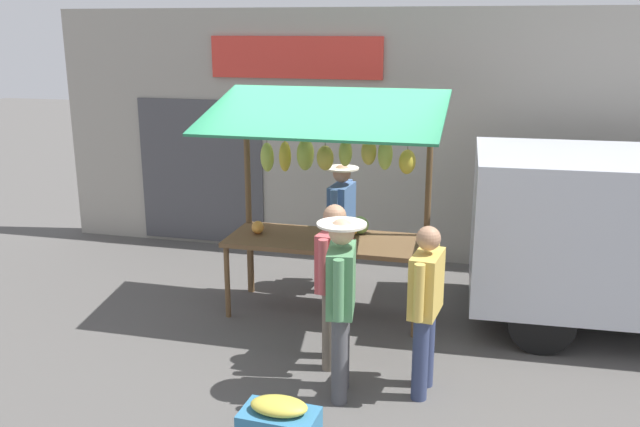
% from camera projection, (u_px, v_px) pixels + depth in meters
% --- Properties ---
extents(ground_plane, '(40.00, 40.00, 0.00)m').
position_uv_depth(ground_plane, '(326.00, 312.00, 7.81)').
color(ground_plane, '#514F4C').
extents(street_backdrop, '(9.00, 0.30, 3.40)m').
position_uv_depth(street_backdrop, '(361.00, 136.00, 9.43)').
color(street_backdrop, '#9E998E').
rests_on(street_backdrop, ground).
extents(market_stall, '(2.50, 1.46, 2.50)m').
position_uv_depth(market_stall, '(328.00, 177.00, 7.47)').
color(market_stall, brown).
rests_on(market_stall, ground).
extents(vendor_with_sunhat, '(0.41, 0.68, 1.57)m').
position_uv_depth(vendor_with_sunhat, '(342.00, 218.00, 8.27)').
color(vendor_with_sunhat, '#726656').
rests_on(vendor_with_sunhat, ground).
extents(shopper_with_shopping_bag, '(0.27, 0.67, 1.54)m').
position_uv_depth(shopper_with_shopping_bag, '(426.00, 300.00, 5.89)').
color(shopper_with_shopping_bag, navy).
rests_on(shopper_with_shopping_bag, ground).
extents(shopper_in_grey_tee, '(0.27, 0.68, 1.59)m').
position_uv_depth(shopper_in_grey_tee, '(334.00, 274.00, 6.40)').
color(shopper_in_grey_tee, '#726656').
rests_on(shopper_in_grey_tee, ground).
extents(shopper_with_ponytail, '(0.42, 0.69, 1.62)m').
position_uv_depth(shopper_with_ponytail, '(341.00, 294.00, 5.82)').
color(shopper_with_ponytail, '#4C4C51').
rests_on(shopper_with_ponytail, ground).
extents(produce_crate_near, '(0.61, 0.38, 0.42)m').
position_uv_depth(produce_crate_near, '(279.00, 425.00, 5.26)').
color(produce_crate_near, teal).
rests_on(produce_crate_near, ground).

